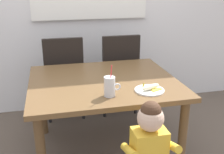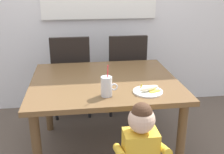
# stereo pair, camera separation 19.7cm
# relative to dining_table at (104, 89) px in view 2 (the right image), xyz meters

# --- Properties ---
(ground_plane) EXTENTS (24.00, 24.00, 0.00)m
(ground_plane) POSITION_rel_dining_table_xyz_m (0.00, 0.00, -0.63)
(ground_plane) COLOR brown
(dining_table) EXTENTS (1.26, 1.08, 0.72)m
(dining_table) POSITION_rel_dining_table_xyz_m (0.00, 0.00, 0.00)
(dining_table) COLOR brown
(dining_table) RESTS_ON ground
(dining_chair_left) EXTENTS (0.44, 0.44, 0.96)m
(dining_chair_left) POSITION_rel_dining_table_xyz_m (-0.30, 0.78, -0.08)
(dining_chair_left) COLOR black
(dining_chair_left) RESTS_ON ground
(dining_chair_right) EXTENTS (0.44, 0.45, 0.96)m
(dining_chair_right) POSITION_rel_dining_table_xyz_m (0.33, 0.77, -0.08)
(dining_chair_right) COLOR black
(dining_chair_right) RESTS_ON ground
(toddler_standing) EXTENTS (0.33, 0.24, 0.84)m
(toddler_standing) POSITION_rel_dining_table_xyz_m (0.15, -0.76, -0.10)
(toddler_standing) COLOR #3F4760
(toddler_standing) RESTS_ON ground
(milk_cup) EXTENTS (0.13, 0.08, 0.25)m
(milk_cup) POSITION_rel_dining_table_xyz_m (-0.02, -0.35, 0.16)
(milk_cup) COLOR silver
(milk_cup) RESTS_ON dining_table
(snack_plate) EXTENTS (0.23, 0.23, 0.01)m
(snack_plate) POSITION_rel_dining_table_xyz_m (0.30, -0.32, 0.10)
(snack_plate) COLOR white
(snack_plate) RESTS_ON dining_table
(peeled_banana) EXTENTS (0.18, 0.13, 0.07)m
(peeled_banana) POSITION_rel_dining_table_xyz_m (0.31, -0.32, 0.12)
(peeled_banana) COLOR #F4EAC6
(peeled_banana) RESTS_ON snack_plate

